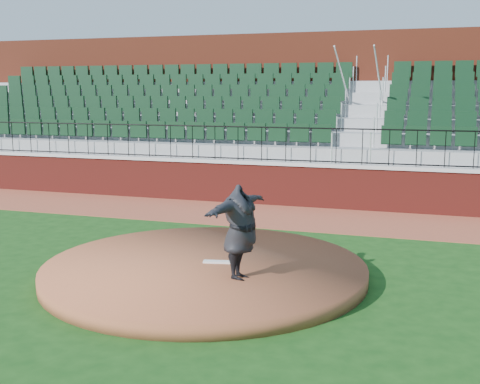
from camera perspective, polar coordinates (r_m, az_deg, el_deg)
name	(u,v)px	position (r m, az deg, el deg)	size (l,w,h in m)	color
ground	(215,273)	(11.33, -2.36, -7.71)	(90.00, 90.00, 0.00)	#143F12
warning_track	(284,216)	(16.34, 4.22, -2.31)	(34.00, 3.20, 0.01)	brown
field_wall	(298,186)	(17.76, 5.47, 0.59)	(34.00, 0.35, 1.20)	maroon
wall_cap	(298,164)	(17.67, 5.51, 2.67)	(34.00, 0.45, 0.10)	#B7B7B7
wall_railing	(298,145)	(17.61, 5.54, 4.45)	(34.00, 0.05, 1.00)	black
seating_stands	(316,123)	(20.24, 7.24, 6.50)	(34.00, 5.10, 4.60)	gray
concourse_wall	(331,107)	(22.98, 8.58, 7.95)	(34.00, 0.50, 5.50)	maroon
pitchers_mound	(205,270)	(11.12, -3.34, -7.37)	(5.89, 5.89, 0.25)	brown
pitching_rubber	(218,262)	(11.10, -2.12, -6.63)	(0.53, 0.13, 0.04)	white
pitcher	(240,232)	(9.99, 0.02, -3.82)	(1.97, 0.54, 1.60)	black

